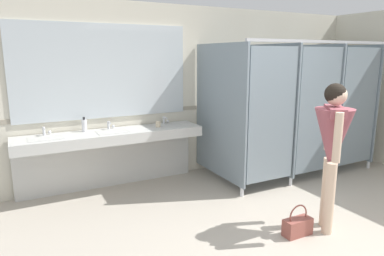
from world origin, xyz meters
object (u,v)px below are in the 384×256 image
Objects in this scene: person_standing at (332,140)px; soap_dispenser at (84,125)px; handbag at (298,226)px; paper_cup at (158,124)px.

person_standing reaches higher than soap_dispenser.
soap_dispenser is at bearing 127.02° from handbag.
paper_cup is at bearing -11.04° from soap_dispenser.
soap_dispenser is at bearing 132.01° from person_standing.
handbag is at bearing 173.85° from person_standing.
person_standing is 3.13m from soap_dispenser.
paper_cup is (-1.10, 2.13, -0.11)m from person_standing.
handbag is 2.99m from soap_dispenser.
soap_dispenser reaches higher than handbag.
paper_cup is (-0.73, 2.09, 0.79)m from handbag.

